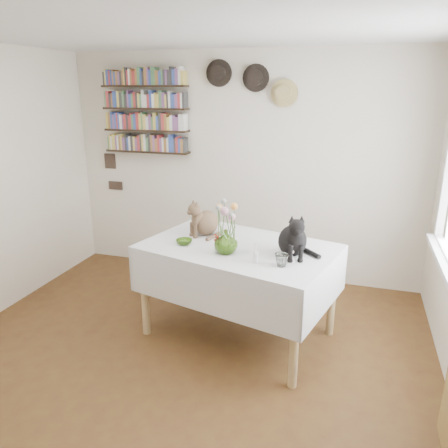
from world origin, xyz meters
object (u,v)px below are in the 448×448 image
(black_cat, at_px, (293,233))
(bookshelf_unit, at_px, (146,112))
(tabby_cat, at_px, (206,216))
(dining_table, at_px, (239,268))
(flower_vase, at_px, (226,242))

(black_cat, distance_m, bookshelf_unit, 2.45)
(black_cat, bearing_deg, tabby_cat, 141.82)
(dining_table, bearing_deg, tabby_cat, 149.53)
(tabby_cat, bearing_deg, flower_vase, -11.47)
(flower_vase, relative_size, bookshelf_unit, 0.20)
(bookshelf_unit, bearing_deg, flower_vase, -46.35)
(tabby_cat, xyz_separation_m, flower_vase, (0.30, -0.40, -0.07))
(tabby_cat, relative_size, black_cat, 0.91)
(flower_vase, height_order, bookshelf_unit, bookshelf_unit)
(tabby_cat, relative_size, flower_vase, 1.71)
(dining_table, xyz_separation_m, black_cat, (0.46, -0.07, 0.39))
(tabby_cat, bearing_deg, black_cat, 22.34)
(tabby_cat, distance_m, bookshelf_unit, 1.72)
(flower_vase, bearing_deg, tabby_cat, 127.03)
(dining_table, bearing_deg, flower_vase, -106.39)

